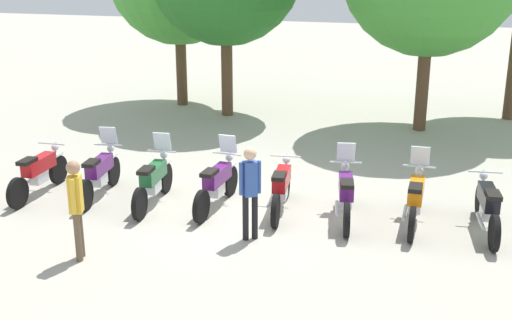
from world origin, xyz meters
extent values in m
plane|color=#ADA899|center=(0.00, 0.00, 0.00)|extent=(80.00, 80.00, 0.00)
cylinder|color=black|center=(-4.54, 0.24, 0.32)|extent=(0.14, 0.65, 0.64)
cylinder|color=black|center=(-4.43, -1.31, 0.32)|extent=(0.14, 0.65, 0.64)
cube|color=silver|center=(-4.54, 0.24, 0.66)|extent=(0.14, 0.37, 0.04)
cube|color=red|center=(-4.49, -0.48, 0.67)|extent=(0.33, 0.97, 0.30)
cube|color=silver|center=(-4.48, -0.53, 0.40)|extent=(0.25, 0.41, 0.24)
cube|color=black|center=(-4.46, -0.88, 0.86)|extent=(0.27, 0.46, 0.08)
cylinder|color=silver|center=(-4.53, 0.15, 0.64)|extent=(0.07, 0.23, 0.64)
cylinder|color=silver|center=(-4.52, 0.06, 0.97)|extent=(0.62, 0.08, 0.04)
sphere|color=silver|center=(-4.53, 0.19, 0.85)|extent=(0.17, 0.17, 0.16)
cylinder|color=silver|center=(-4.62, -0.84, 0.34)|extent=(0.12, 0.70, 0.07)
cylinder|color=black|center=(-3.33, 0.52, 0.32)|extent=(0.20, 0.65, 0.64)
cylinder|color=black|center=(-3.08, -1.01, 0.32)|extent=(0.20, 0.65, 0.64)
cube|color=silver|center=(-3.33, 0.52, 0.66)|extent=(0.18, 0.37, 0.04)
cube|color=#59196B|center=(-3.21, -0.19, 0.67)|extent=(0.41, 0.98, 0.30)
cube|color=silver|center=(-3.20, -0.24, 0.40)|extent=(0.28, 0.43, 0.24)
cube|color=black|center=(-3.15, -0.59, 0.86)|extent=(0.31, 0.47, 0.08)
cylinder|color=silver|center=(-3.31, 0.43, 0.64)|extent=(0.09, 0.23, 0.64)
cylinder|color=silver|center=(-3.30, 0.34, 0.97)|extent=(0.62, 0.14, 0.04)
sphere|color=silver|center=(-3.32, 0.47, 0.85)|extent=(0.18, 0.18, 0.16)
cylinder|color=silver|center=(-3.31, -0.56, 0.34)|extent=(0.18, 0.70, 0.07)
cube|color=silver|center=(-3.31, 0.40, 1.17)|extent=(0.38, 0.19, 0.39)
cylinder|color=black|center=(-2.01, 0.45, 0.32)|extent=(0.18, 0.65, 0.64)
cylinder|color=black|center=(-1.83, -1.09, 0.32)|extent=(0.18, 0.65, 0.64)
cube|color=silver|center=(-2.01, 0.45, 0.66)|extent=(0.16, 0.37, 0.04)
cube|color=#1E6033|center=(-1.93, -0.27, 0.67)|extent=(0.37, 0.97, 0.30)
cube|color=silver|center=(-1.92, -0.32, 0.40)|extent=(0.27, 0.42, 0.24)
cube|color=black|center=(-1.88, -0.67, 0.86)|extent=(0.29, 0.47, 0.08)
cylinder|color=silver|center=(-2.00, 0.36, 0.64)|extent=(0.08, 0.23, 0.64)
cylinder|color=silver|center=(-1.99, 0.27, 0.97)|extent=(0.62, 0.11, 0.04)
sphere|color=silver|center=(-2.01, 0.40, 0.85)|extent=(0.18, 0.18, 0.16)
cylinder|color=silver|center=(-2.04, -0.64, 0.34)|extent=(0.15, 0.70, 0.07)
cube|color=silver|center=(-2.00, 0.33, 1.17)|extent=(0.37, 0.17, 0.39)
cylinder|color=black|center=(-0.63, 0.69, 0.32)|extent=(0.11, 0.64, 0.64)
cylinder|color=black|center=(-0.65, -0.86, 0.32)|extent=(0.11, 0.64, 0.64)
cube|color=silver|center=(-0.63, 0.69, 0.66)|extent=(0.13, 0.36, 0.04)
cube|color=#59196B|center=(-0.64, -0.03, 0.67)|extent=(0.27, 0.95, 0.30)
cube|color=silver|center=(-0.64, -0.08, 0.40)|extent=(0.23, 0.40, 0.24)
cube|color=black|center=(-0.65, -0.43, 0.86)|extent=(0.25, 0.44, 0.08)
cylinder|color=silver|center=(-0.63, 0.60, 0.64)|extent=(0.05, 0.23, 0.64)
cylinder|color=silver|center=(-0.63, 0.51, 0.97)|extent=(0.62, 0.04, 0.04)
sphere|color=silver|center=(-0.63, 0.64, 0.85)|extent=(0.16, 0.16, 0.16)
cylinder|color=silver|center=(-0.80, -0.38, 0.34)|extent=(0.08, 0.70, 0.07)
cube|color=silver|center=(-0.63, 0.57, 1.17)|extent=(0.36, 0.14, 0.39)
cylinder|color=black|center=(0.53, 0.90, 0.32)|extent=(0.19, 0.65, 0.64)
cylinder|color=black|center=(0.75, -0.64, 0.32)|extent=(0.19, 0.65, 0.64)
cube|color=silver|center=(0.53, 0.90, 0.66)|extent=(0.17, 0.37, 0.04)
cube|color=red|center=(0.63, 0.18, 0.67)|extent=(0.39, 0.98, 0.30)
cube|color=silver|center=(0.64, 0.13, 0.40)|extent=(0.27, 0.43, 0.24)
cube|color=black|center=(0.69, -0.22, 0.86)|extent=(0.30, 0.47, 0.08)
cylinder|color=silver|center=(0.55, 0.81, 0.64)|extent=(0.08, 0.23, 0.64)
cylinder|color=silver|center=(0.56, 0.72, 0.97)|extent=(0.62, 0.12, 0.04)
sphere|color=silver|center=(0.54, 0.85, 0.85)|extent=(0.18, 0.18, 0.16)
cylinder|color=silver|center=(0.52, -0.19, 0.34)|extent=(0.16, 0.70, 0.07)
cylinder|color=black|center=(1.76, 0.86, 0.32)|extent=(0.23, 0.65, 0.64)
cylinder|color=black|center=(2.08, -0.66, 0.32)|extent=(0.23, 0.65, 0.64)
cube|color=silver|center=(1.76, 0.86, 0.66)|extent=(0.19, 0.38, 0.04)
cube|color=#59196B|center=(1.91, 0.15, 0.67)|extent=(0.45, 0.98, 0.30)
cube|color=silver|center=(1.92, 0.10, 0.40)|extent=(0.30, 0.44, 0.24)
cube|color=black|center=(1.99, -0.24, 0.86)|extent=(0.33, 0.48, 0.08)
cylinder|color=silver|center=(1.78, 0.77, 0.64)|extent=(0.10, 0.23, 0.64)
cylinder|color=silver|center=(1.80, 0.68, 0.97)|extent=(0.61, 0.16, 0.04)
sphere|color=silver|center=(1.77, 0.81, 0.85)|extent=(0.19, 0.19, 0.16)
cylinder|color=silver|center=(1.83, -0.23, 0.34)|extent=(0.21, 0.70, 0.07)
cube|color=silver|center=(1.79, 0.74, 1.17)|extent=(0.38, 0.20, 0.39)
cylinder|color=black|center=(3.19, 1.03, 0.32)|extent=(0.11, 0.64, 0.64)
cylinder|color=black|center=(3.21, -0.52, 0.32)|extent=(0.11, 0.64, 0.64)
cube|color=silver|center=(3.19, 1.03, 0.66)|extent=(0.12, 0.36, 0.04)
cube|color=orange|center=(3.20, 0.31, 0.67)|extent=(0.27, 0.95, 0.30)
cube|color=silver|center=(3.20, 0.26, 0.40)|extent=(0.22, 0.40, 0.24)
cube|color=black|center=(3.21, -0.09, 0.86)|extent=(0.24, 0.44, 0.08)
cylinder|color=silver|center=(3.19, 0.94, 0.64)|extent=(0.05, 0.23, 0.64)
cylinder|color=silver|center=(3.20, 0.85, 0.97)|extent=(0.62, 0.04, 0.04)
sphere|color=silver|center=(3.19, 0.98, 0.85)|extent=(0.16, 0.16, 0.16)
cylinder|color=silver|center=(3.05, -0.04, 0.34)|extent=(0.08, 0.70, 0.07)
cube|color=silver|center=(3.19, 0.91, 1.17)|extent=(0.36, 0.14, 0.39)
cylinder|color=black|center=(4.38, 1.07, 0.32)|extent=(0.18, 0.65, 0.64)
cylinder|color=black|center=(4.58, -0.47, 0.32)|extent=(0.18, 0.65, 0.64)
cube|color=silver|center=(4.38, 1.07, 0.66)|extent=(0.17, 0.37, 0.04)
cube|color=black|center=(4.48, 0.35, 0.67)|extent=(0.38, 0.98, 0.30)
cube|color=silver|center=(4.48, 0.30, 0.40)|extent=(0.27, 0.43, 0.24)
cube|color=black|center=(4.53, -0.05, 0.86)|extent=(0.30, 0.47, 0.08)
cylinder|color=silver|center=(4.39, 0.98, 0.64)|extent=(0.08, 0.23, 0.64)
cylinder|color=silver|center=(4.40, 0.89, 0.97)|extent=(0.62, 0.12, 0.04)
sphere|color=silver|center=(4.39, 1.02, 0.85)|extent=(0.18, 0.18, 0.16)
cylinder|color=silver|center=(4.36, -0.02, 0.34)|extent=(0.16, 0.70, 0.07)
cylinder|color=black|center=(0.40, -1.34, 0.42)|extent=(0.15, 0.15, 0.83)
cylinder|color=black|center=(0.54, -1.25, 0.42)|extent=(0.15, 0.15, 0.83)
cube|color=#33519E|center=(0.47, -1.30, 1.14)|extent=(0.30, 0.29, 0.62)
cylinder|color=#33519E|center=(0.34, -1.39, 1.16)|extent=(0.11, 0.11, 0.59)
cylinder|color=#33519E|center=(0.60, -1.20, 1.16)|extent=(0.11, 0.11, 0.59)
sphere|color=#DBAD89|center=(0.47, -1.30, 1.60)|extent=(0.31, 0.31, 0.23)
cylinder|color=brown|center=(-1.96, -2.98, 0.42)|extent=(0.14, 0.14, 0.83)
cylinder|color=brown|center=(-2.02, -2.82, 0.42)|extent=(0.14, 0.14, 0.83)
cube|color=gold|center=(-1.99, -2.90, 1.15)|extent=(0.26, 0.28, 0.63)
cylinder|color=gold|center=(-1.93, -3.05, 1.16)|extent=(0.10, 0.10, 0.59)
cylinder|color=gold|center=(-2.04, -2.75, 1.16)|extent=(0.10, 0.10, 0.59)
sphere|color=#A87A5B|center=(-1.99, -2.90, 1.60)|extent=(0.29, 0.29, 0.23)
cylinder|color=brown|center=(-5.25, 8.58, 1.37)|extent=(0.36, 0.36, 2.74)
cylinder|color=brown|center=(-3.23, 7.58, 1.46)|extent=(0.36, 0.36, 2.92)
cylinder|color=brown|center=(2.79, 7.53, 1.45)|extent=(0.36, 0.36, 2.90)
camera|label=1|loc=(3.75, -11.22, 4.77)|focal=44.72mm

